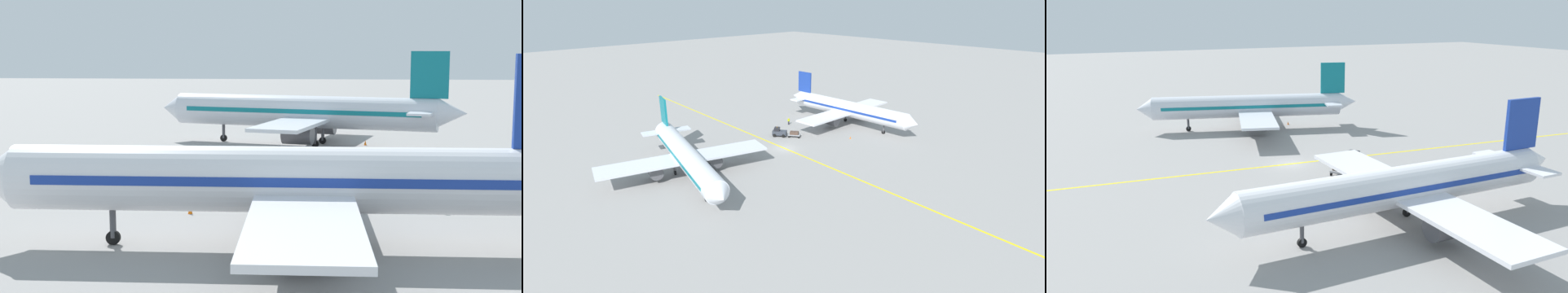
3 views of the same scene
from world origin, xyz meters
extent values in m
plane|color=gray|center=(0.00, 0.00, 0.00)|extent=(400.00, 400.00, 0.00)
cube|color=yellow|center=(0.00, 0.00, 0.00)|extent=(7.47, 119.82, 0.01)
cylinder|color=white|center=(-21.82, -1.40, 3.80)|extent=(4.22, 30.07, 3.60)
cone|color=white|center=(-22.16, 14.80, 3.80)|extent=(3.47, 2.47, 3.42)
cone|color=white|center=(-21.48, -17.90, 4.10)|extent=(3.12, 3.06, 3.06)
cube|color=#193899|center=(-21.82, -1.40, 3.95)|extent=(4.20, 27.07, 0.50)
cube|color=white|center=(-21.80, -2.40, 3.08)|extent=(28.10, 5.78, 0.36)
cylinder|color=#4C4C51|center=(-26.80, -2.50, 1.83)|extent=(2.27, 3.24, 2.20)
cylinder|color=#4C4C51|center=(-16.80, -2.30, 1.83)|extent=(2.27, 3.24, 2.20)
cube|color=#193899|center=(-21.53, -15.40, 8.10)|extent=(0.44, 4.01, 5.00)
cube|color=white|center=(-21.54, -14.90, 4.20)|extent=(9.05, 2.59, 0.24)
cylinder|color=#4C4C51|center=(-22.02, 8.20, 1.40)|extent=(0.36, 0.36, 2.00)
cylinder|color=black|center=(-22.02, 8.20, 0.40)|extent=(0.30, 0.81, 0.80)
cylinder|color=#4C4C51|center=(-23.38, -3.43, 1.40)|extent=(0.36, 0.36, 2.00)
cylinder|color=black|center=(-23.38, -3.43, 0.40)|extent=(0.30, 0.81, 0.80)
cylinder|color=#4C4C51|center=(-20.18, -3.37, 1.40)|extent=(0.36, 0.36, 2.00)
cylinder|color=black|center=(-20.18, -3.37, 0.40)|extent=(0.30, 0.81, 0.80)
cylinder|color=silver|center=(21.12, -1.23, 3.80)|extent=(11.19, 29.92, 3.60)
cone|color=silver|center=(25.28, 14.42, 3.80)|extent=(3.92, 3.20, 3.42)
cone|color=silver|center=(16.87, -17.18, 4.10)|extent=(3.73, 3.69, 3.06)
cube|color=#0F727F|center=(21.12, -1.23, 3.95)|extent=(10.46, 27.03, 0.50)
cube|color=silver|center=(20.86, -2.20, 3.08)|extent=(28.40, 12.23, 0.36)
cylinder|color=#4C4C51|center=(16.03, -0.91, 1.83)|extent=(2.95, 3.66, 2.20)
cylinder|color=#4C4C51|center=(25.69, -3.48, 1.83)|extent=(2.95, 3.66, 2.20)
cube|color=#0F727F|center=(17.52, -14.76, 8.10)|extent=(1.38, 3.96, 5.00)
cube|color=silver|center=(17.65, -14.28, 4.20)|extent=(9.31, 4.63, 0.24)
cylinder|color=#4C4C51|center=(23.59, 8.05, 1.40)|extent=(0.36, 0.36, 2.00)
cylinder|color=black|center=(23.59, 8.05, 0.40)|extent=(0.48, 0.85, 0.80)
cylinder|color=#4C4C51|center=(19.06, -2.75, 1.40)|extent=(0.36, 0.36, 2.00)
cylinder|color=black|center=(19.06, -2.75, 0.40)|extent=(0.48, 0.85, 0.80)
cylinder|color=#4C4C51|center=(22.15, -3.57, 1.40)|extent=(0.36, 0.36, 2.00)
cylinder|color=black|center=(22.15, -3.57, 0.40)|extent=(0.48, 0.85, 0.80)
cube|color=#333842|center=(-4.38, -6.24, 0.80)|extent=(2.98, 3.31, 0.90)
cube|color=black|center=(-4.05, -6.68, 1.60)|extent=(1.68, 1.64, 0.70)
sphere|color=orange|center=(-4.05, -6.68, 2.03)|extent=(0.16, 0.16, 0.16)
cylinder|color=black|center=(-3.20, -6.58, 0.35)|extent=(0.61, 0.71, 0.70)
cylinder|color=black|center=(-4.41, -7.47, 0.35)|extent=(0.61, 0.71, 0.70)
cylinder|color=black|center=(-4.35, -5.01, 0.35)|extent=(0.61, 0.71, 0.70)
cylinder|color=black|center=(-5.56, -5.89, 0.35)|extent=(0.61, 0.71, 0.70)
cube|color=gray|center=(-6.27, -3.65, 0.54)|extent=(2.66, 2.93, 0.20)
cube|color=#4C382D|center=(-6.27, -3.65, 0.94)|extent=(1.98, 2.13, 0.60)
cylinder|color=black|center=(-5.14, -4.12, 0.22)|extent=(0.37, 0.44, 0.44)
cylinder|color=black|center=(-6.16, -4.87, 0.22)|extent=(0.37, 0.44, 0.44)
cylinder|color=black|center=(-6.37, -2.44, 0.22)|extent=(0.37, 0.44, 0.44)
cylinder|color=black|center=(-7.39, -3.19, 0.22)|extent=(0.37, 0.44, 0.44)
cylinder|color=#23232D|center=(-11.51, -10.93, 0.42)|extent=(0.16, 0.16, 0.85)
cylinder|color=#23232D|center=(-11.70, -10.89, 0.42)|extent=(0.16, 0.16, 0.85)
cube|color=#CCD819|center=(-11.61, -10.91, 1.15)|extent=(0.40, 0.29, 0.60)
cylinder|color=#CCD819|center=(-11.37, -10.96, 1.15)|extent=(0.10, 0.10, 0.55)
cylinder|color=#CCD819|center=(-11.84, -10.87, 1.15)|extent=(0.10, 0.10, 0.55)
sphere|color=tan|center=(-11.61, -10.91, 1.57)|extent=(0.22, 0.22, 0.22)
cone|color=orange|center=(-14.14, 5.28, 0.28)|extent=(0.32, 0.32, 0.55)
cone|color=orange|center=(21.45, -8.39, 0.28)|extent=(0.32, 0.32, 0.55)
camera|label=1|loc=(-60.57, -3.19, 10.85)|focal=50.00mm
camera|label=2|loc=(51.85, 54.70, 28.43)|focal=28.00mm
camera|label=3|loc=(-56.82, 23.48, 18.69)|focal=35.00mm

